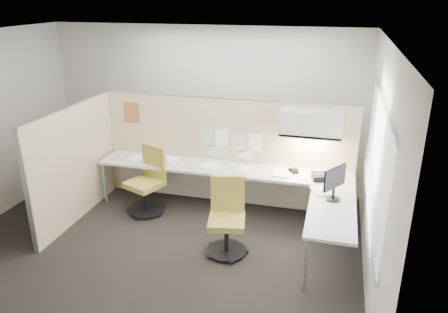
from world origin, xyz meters
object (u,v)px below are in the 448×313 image
(chair_left, at_px, (148,182))
(monitor, at_px, (334,181))
(phone, at_px, (319,177))
(chair_right, at_px, (227,219))
(desk, at_px, (241,181))

(chair_left, relative_size, monitor, 2.27)
(chair_left, height_order, phone, chair_left)
(chair_right, xyz_separation_m, phone, (1.12, 1.03, 0.31))
(phone, bearing_deg, monitor, -88.16)
(desk, relative_size, phone, 15.57)
(desk, bearing_deg, chair_left, -172.03)
(chair_right, bearing_deg, desk, 81.06)
(chair_right, height_order, phone, chair_right)
(monitor, xyz_separation_m, phone, (-0.22, 0.62, -0.22))
(desk, distance_m, monitor, 1.54)
(desk, bearing_deg, chair_right, -88.10)
(monitor, bearing_deg, phone, 52.75)
(chair_left, xyz_separation_m, monitor, (2.82, -0.38, 0.51))
(monitor, relative_size, phone, 1.81)
(chair_left, bearing_deg, monitor, 15.01)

